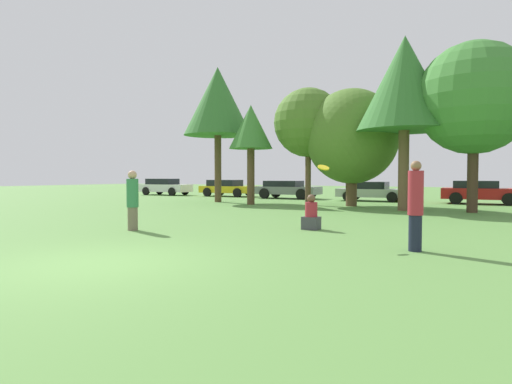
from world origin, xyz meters
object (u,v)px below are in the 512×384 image
bystander_sitting (311,215)px  parked_car_silver (371,191)px  tree_3 (352,137)px  tree_4 (405,84)px  frisbee (323,168)px  parked_car_grey (287,189)px  tree_0 (218,102)px  parked_car_red (480,192)px  tree_1 (251,129)px  person_catcher (416,205)px  tree_5 (474,99)px  person_thrower (133,200)px  parked_car_yellow (227,188)px  parked_car_white (165,186)px  tree_2 (308,123)px

bystander_sitting → parked_car_silver: bearing=98.7°
tree_3 → tree_4: tree_4 is taller
frisbee → parked_car_grey: size_ratio=0.06×
frisbee → tree_0: size_ratio=0.04×
parked_car_silver → parked_car_red: parked_car_red is taller
bystander_sitting → tree_3: (-1.98, 10.11, 3.13)m
bystander_sitting → parked_car_silver: size_ratio=0.24×
tree_1 → tree_4: bearing=-1.5°
bystander_sitting → parked_car_grey: 17.37m
person_catcher → parked_car_silver: (-5.57, 17.58, -0.32)m
tree_3 → tree_5: size_ratio=0.84×
bystander_sitting → tree_5: size_ratio=0.14×
frisbee → person_thrower: bearing=-175.3°
person_thrower → person_catcher: (7.58, 0.35, 0.08)m
tree_1 → parked_car_grey: size_ratio=1.22×
parked_car_grey → frisbee: bearing=-64.2°
tree_4 → parked_car_grey: 12.42m
tree_1 → parked_car_yellow: (-6.38, 7.37, -3.43)m
frisbee → parked_car_silver: (-3.54, 17.47, -1.11)m
parked_car_yellow → parked_car_silver: (11.14, -0.78, -0.03)m
tree_5 → person_catcher: bearing=-92.0°
tree_3 → parked_car_yellow: size_ratio=1.39×
parked_car_white → parked_car_silver: 16.83m
person_thrower → parked_car_grey: size_ratio=0.39×
tree_1 → person_catcher: bearing=-46.8°
tree_2 → person_catcher: bearing=-58.3°
parked_car_yellow → parked_car_silver: bearing=-6.2°
tree_1 → tree_3: bearing=16.1°
person_catcher → parked_car_red: person_catcher is taller
tree_4 → tree_5: size_ratio=1.08×
bystander_sitting → parked_car_silver: parked_car_silver is taller
parked_car_yellow → parked_car_grey: bearing=-9.4°
tree_4 → tree_5: bearing=7.9°
parked_car_white → tree_3: bearing=-19.4°
bystander_sitting → tree_5: 10.48m
bystander_sitting → tree_3: tree_3 is taller
bystander_sitting → parked_car_silver: (-2.32, 15.23, 0.22)m
tree_1 → parked_car_red: (10.75, 6.66, -3.40)m
tree_5 → tree_4: bearing=-172.1°
bystander_sitting → tree_1: size_ratio=0.19×
tree_3 → parked_car_grey: tree_3 is taller
person_thrower → tree_5: (7.97, 11.50, 3.91)m
tree_5 → parked_car_silver: (-5.97, 6.43, -4.15)m
tree_5 → parked_car_grey: tree_5 is taller
tree_5 → parked_car_white: bearing=163.8°
bystander_sitting → frisbee: bearing=-61.4°
person_thrower → parked_car_red: (7.99, 17.99, -0.18)m
parked_car_grey → parked_car_red: (11.81, -0.05, 0.02)m
person_thrower → parked_car_yellow: size_ratio=0.40×
tree_3 → parked_car_red: (5.65, 5.19, -2.86)m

